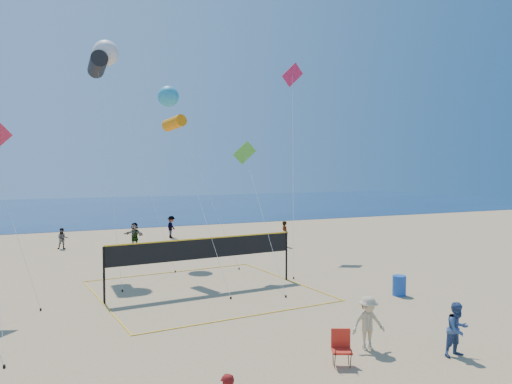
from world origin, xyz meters
name	(u,v)px	position (x,y,z in m)	size (l,w,h in m)	color
ocean	(90,209)	(0.00, 62.00, 0.01)	(140.00, 50.00, 0.03)	#10244E
bystander_a	(457,329)	(5.44, 0.21, 0.86)	(0.84, 0.65, 1.72)	#324B7D
bystander_b	(368,323)	(3.19, 1.79, 0.89)	(1.14, 0.66, 1.77)	tan
far_person_1	(135,235)	(-0.18, 25.61, 0.93)	(1.72, 0.55, 1.85)	gray
far_person_2	(285,234)	(10.18, 21.54, 0.95)	(0.70, 0.46, 1.91)	gray
far_person_3	(62,239)	(-5.08, 27.04, 0.76)	(0.74, 0.58, 1.52)	gray
far_person_4	(171,227)	(3.53, 29.43, 0.92)	(1.18, 0.68, 1.83)	gray
camp_chair	(341,345)	(1.68, 1.07, 0.61)	(0.75, 0.85, 1.19)	red
trash_barrel	(399,286)	(8.67, 6.87, 0.46)	(0.62, 0.62, 0.93)	#1948A7
volleyball_net	(204,254)	(0.62, 11.35, 1.77)	(10.43, 10.29, 2.57)	black
kite_1	(98,65)	(-3.25, 19.49, 11.97)	(1.00, 7.99, 12.62)	black
kite_2	(174,123)	(0.43, 16.02, 8.39)	(1.46, 7.53, 8.85)	orange
kite_4	(247,162)	(3.98, 13.96, 6.24)	(1.33, 5.91, 7.42)	green
kite_5	(293,85)	(9.81, 19.72, 11.67)	(5.25, 8.59, 13.34)	#C01F4B
kite_6	(106,53)	(-2.80, 19.35, 12.64)	(4.23, 4.41, 13.41)	silver
kite_7	(168,96)	(1.29, 20.87, 10.54)	(3.45, 6.36, 11.22)	#2D99BE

